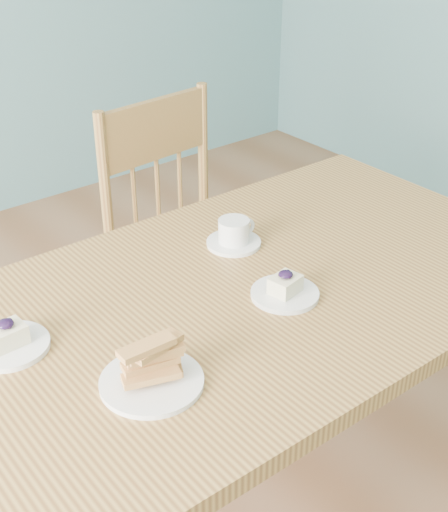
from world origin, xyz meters
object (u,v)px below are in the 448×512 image
object	(u,v)px
dining_chair	(188,250)
coffee_cup	(234,234)
cheesecake_plate_far	(9,341)
dining_table	(249,315)
cheesecake_plate_near	(285,290)
biscotti_plate	(151,369)

from	to	relation	value
dining_chair	coffee_cup	xyz separation A→B (m)	(-0.19, -0.45, 0.31)
dining_chair	cheesecake_plate_far	bearing A→B (deg)	-152.63
dining_table	cheesecake_plate_near	xyz separation A→B (m)	(0.03, -0.08, 0.09)
coffee_cup	cheesecake_plate_far	bearing A→B (deg)	-168.41
cheesecake_plate_near	biscotti_plate	xyz separation A→B (m)	(-0.38, -0.06, 0.02)
dining_chair	biscotti_plate	size ratio (longest dim) A/B	5.08
dining_table	cheesecake_plate_far	xyz separation A→B (m)	(-0.51, 0.12, 0.09)
cheesecake_plate_near	cheesecake_plate_far	distance (m)	0.57
dining_table	biscotti_plate	xyz separation A→B (m)	(-0.35, -0.14, 0.11)
dining_chair	biscotti_plate	world-z (taller)	dining_chair
cheesecake_plate_near	biscotti_plate	size ratio (longest dim) A/B	0.78
cheesecake_plate_far	coffee_cup	distance (m)	0.60
dining_table	cheesecake_plate_far	world-z (taller)	cheesecake_plate_far
dining_chair	cheesecake_plate_near	world-z (taller)	dining_chair
cheesecake_plate_near	biscotti_plate	distance (m)	0.39
dining_table	cheesecake_plate_near	size ratio (longest dim) A/B	9.85
dining_table	biscotti_plate	size ratio (longest dim) A/B	7.68
cheesecake_plate_near	coffee_cup	xyz separation A→B (m)	(0.06, 0.24, 0.01)
dining_chair	cheesecake_plate_near	distance (m)	0.80
cheesecake_plate_near	dining_chair	bearing A→B (deg)	70.59
cheesecake_plate_near	dining_table	bearing A→B (deg)	112.11
dining_chair	cheesecake_plate_far	size ratio (longest dim) A/B	6.20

